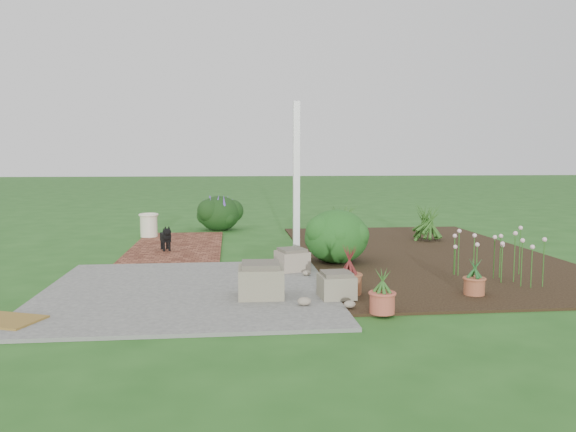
{
  "coord_description": "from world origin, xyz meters",
  "views": [
    {
      "loc": [
        -0.73,
        -8.56,
        1.65
      ],
      "look_at": [
        0.2,
        0.4,
        0.7
      ],
      "focal_mm": 35.0,
      "sensor_mm": 36.0,
      "label": 1
    }
  ],
  "objects": [
    {
      "name": "concrete_patio",
      "position": [
        -1.25,
        -1.75,
        0.02
      ],
      "size": [
        3.5,
        3.5,
        0.04
      ],
      "primitive_type": "cube",
      "color": "#595957",
      "rests_on": "ground"
    },
    {
      "name": "ground",
      "position": [
        0.0,
        0.0,
        0.0
      ],
      "size": [
        80.0,
        80.0,
        0.0
      ],
      "primitive_type": "plane",
      "color": "#22571B",
      "rests_on": "ground"
    },
    {
      "name": "stone_trough_near",
      "position": [
        -0.38,
        -2.19,
        0.21
      ],
      "size": [
        0.53,
        0.53,
        0.34
      ],
      "primitive_type": "cube",
      "rotation": [
        0.0,
        0.0,
        -0.03
      ],
      "color": "#716B55",
      "rests_on": "concrete_patio"
    },
    {
      "name": "brick_path",
      "position": [
        -1.7,
        1.75,
        0.02
      ],
      "size": [
        1.6,
        3.5,
        0.04
      ],
      "primitive_type": "cube",
      "color": "#592B1C",
      "rests_on": "ground"
    },
    {
      "name": "black_dog",
      "position": [
        -1.84,
        1.18,
        0.28
      ],
      "size": [
        0.23,
        0.46,
        0.4
      ],
      "rotation": [
        0.0,
        0.0,
        0.29
      ],
      "color": "black",
      "rests_on": "brick_path"
    },
    {
      "name": "terracotta_pot_small_right",
      "position": [
        0.84,
        -2.98,
        0.14
      ],
      "size": [
        0.27,
        0.27,
        0.22
      ],
      "primitive_type": "cylinder",
      "rotation": [
        0.0,
        0.0,
        0.05
      ],
      "color": "#B5503D",
      "rests_on": "garden_bed"
    },
    {
      "name": "agapanthus_clump_back",
      "position": [
        3.1,
        1.98,
        0.44
      ],
      "size": [
        0.98,
        0.98,
        0.82
      ],
      "primitive_type": null,
      "rotation": [
        0.0,
        0.0,
        0.09
      ],
      "color": "#183A0F",
      "rests_on": "garden_bed"
    },
    {
      "name": "pink_flower_patch",
      "position": [
        2.79,
        -1.65,
        0.36
      ],
      "size": [
        1.03,
        1.03,
        0.65
      ],
      "primitive_type": null,
      "rotation": [
        0.0,
        0.0,
        -0.02
      ],
      "color": "#113D0F",
      "rests_on": "garden_bed"
    },
    {
      "name": "stone_trough_mid",
      "position": [
        0.48,
        -2.32,
        0.17
      ],
      "size": [
        0.41,
        0.41,
        0.26
      ],
      "primitive_type": "cube",
      "rotation": [
        0.0,
        0.0,
        0.07
      ],
      "color": "gray",
      "rests_on": "concrete_patio"
    },
    {
      "name": "cream_ceramic_urn",
      "position": [
        -2.37,
        2.93,
        0.27
      ],
      "size": [
        0.38,
        0.38,
        0.45
      ],
      "primitive_type": "cylinder",
      "rotation": [
        0.0,
        0.0,
        -0.14
      ],
      "color": "beige",
      "rests_on": "brick_path"
    },
    {
      "name": "purple_flowering_bush",
      "position": [
        -0.98,
        4.16,
        0.4
      ],
      "size": [
        1.21,
        1.21,
        0.8
      ],
      "primitive_type": "ellipsoid",
      "rotation": [
        0.0,
        0.0,
        -0.36
      ],
      "color": "black",
      "rests_on": "ground"
    },
    {
      "name": "terracotta_pot_small_left",
      "position": [
        2.13,
        -2.32,
        0.13
      ],
      "size": [
        0.25,
        0.25,
        0.2
      ],
      "primitive_type": "cylinder",
      "rotation": [
        0.0,
        0.0,
        0.02
      ],
      "color": "#9C5434",
      "rests_on": "garden_bed"
    },
    {
      "name": "garden_bed",
      "position": [
        2.5,
        0.5,
        0.01
      ],
      "size": [
        4.0,
        7.0,
        0.03
      ],
      "primitive_type": "cube",
      "color": "black",
      "rests_on": "ground"
    },
    {
      "name": "evergreen_shrub",
      "position": [
        0.9,
        -0.09,
        0.45
      ],
      "size": [
        1.3,
        1.3,
        0.84
      ],
      "primitive_type": "ellipsoid",
      "rotation": [
        0.0,
        0.0,
        0.42
      ],
      "color": "#10440C",
      "rests_on": "garden_bed"
    },
    {
      "name": "agapanthus_clump_front",
      "position": [
        1.59,
        2.79,
        0.42
      ],
      "size": [
        1.01,
        1.01,
        0.78
      ],
      "primitive_type": null,
      "rotation": [
        0.0,
        0.0,
        0.16
      ],
      "color": "#11360B",
      "rests_on": "garden_bed"
    },
    {
      "name": "terracotta_pot_bronze",
      "position": [
        0.67,
        -2.13,
        0.15
      ],
      "size": [
        0.37,
        0.37,
        0.24
      ],
      "primitive_type": "cylinder",
      "rotation": [
        0.0,
        0.0,
        0.32
      ],
      "color": "#945332",
      "rests_on": "garden_bed"
    },
    {
      "name": "coir_doormat",
      "position": [
        -2.98,
        -2.91,
        0.05
      ],
      "size": [
        0.86,
        0.71,
        0.02
      ],
      "primitive_type": "cube",
      "rotation": [
        0.0,
        0.0,
        -0.37
      ],
      "color": "brown",
      "rests_on": "concrete_patio"
    },
    {
      "name": "stone_trough_far",
      "position": [
        0.14,
        -0.72,
        0.18
      ],
      "size": [
        0.51,
        0.51,
        0.27
      ],
      "primitive_type": "cube",
      "rotation": [
        0.0,
        0.0,
        0.29
      ],
      "color": "gray",
      "rests_on": "concrete_patio"
    },
    {
      "name": "veranda_post",
      "position": [
        0.3,
        0.1,
        1.25
      ],
      "size": [
        0.1,
        0.1,
        2.5
      ],
      "primitive_type": "cube",
      "color": "white",
      "rests_on": "ground"
    }
  ]
}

